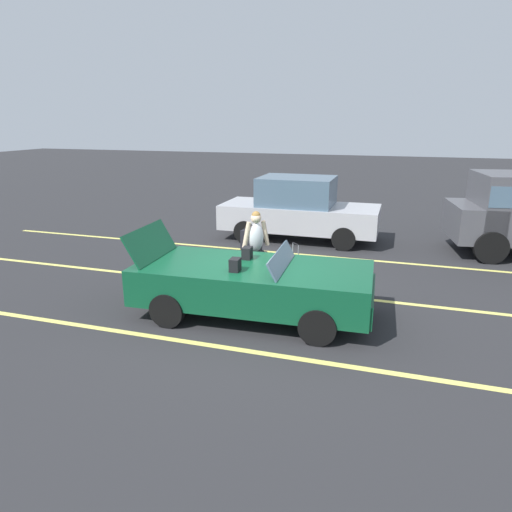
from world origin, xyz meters
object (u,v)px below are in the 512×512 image
(suitcase_large_black, at_px, (251,245))
(suitcase_small_carryon, at_px, (261,263))
(traveler_person, at_px, (256,246))
(parked_sedan_near, at_px, (299,209))
(convertible_car, at_px, (264,285))
(suitcase_medium_bright, at_px, (292,273))

(suitcase_large_black, height_order, suitcase_small_carryon, suitcase_large_black)
(traveler_person, relative_size, parked_sedan_near, 0.37)
(suitcase_small_carryon, distance_m, parked_sedan_near, 3.44)
(suitcase_small_carryon, distance_m, traveler_person, 1.24)
(convertible_car, height_order, traveler_person, traveler_person)
(parked_sedan_near, bearing_deg, convertible_car, -83.95)
(suitcase_medium_bright, relative_size, traveler_person, 0.57)
(suitcase_large_black, xyz_separation_m, suitcase_small_carryon, (0.56, -1.06, -0.12))
(convertible_car, height_order, suitcase_large_black, convertible_car)
(convertible_car, xyz_separation_m, parked_sedan_near, (-0.62, 5.65, 0.30))
(traveler_person, bearing_deg, suitcase_medium_bright, 79.19)
(suitcase_medium_bright, relative_size, parked_sedan_near, 0.21)
(convertible_car, relative_size, suitcase_large_black, 5.78)
(convertible_car, relative_size, suitcase_small_carryon, 8.55)
(convertible_car, relative_size, traveler_person, 2.59)
(parked_sedan_near, bearing_deg, suitcase_large_black, -106.78)
(suitcase_large_black, bearing_deg, suitcase_small_carryon, -146.20)
(suitcase_medium_bright, bearing_deg, traveler_person, -14.25)
(suitcase_large_black, distance_m, suitcase_small_carryon, 1.20)
(suitcase_small_carryon, bearing_deg, traveler_person, 155.96)
(convertible_car, bearing_deg, suitcase_small_carryon, 105.61)
(traveler_person, height_order, parked_sedan_near, parked_sedan_near)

